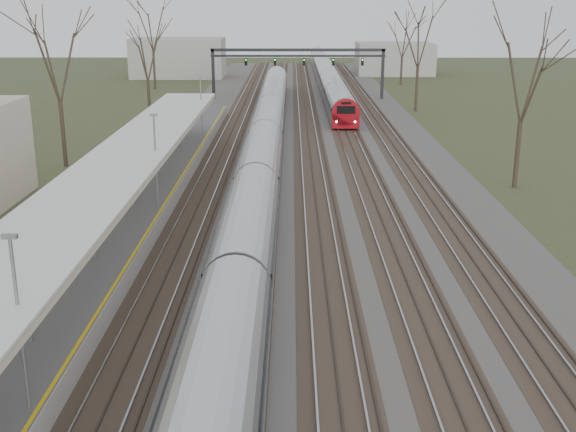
# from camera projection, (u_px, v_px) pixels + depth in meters

# --- Properties ---
(track_bed) EXTENTS (24.00, 160.00, 0.22)m
(track_bed) POSITION_uv_depth(u_px,v_px,m) (301.00, 147.00, 59.35)
(track_bed) COLOR #474442
(track_bed) RESTS_ON ground
(platform) EXTENTS (3.50, 69.00, 1.00)m
(platform) POSITION_uv_depth(u_px,v_px,m) (146.00, 199.00, 42.52)
(platform) COLOR #9E9B93
(platform) RESTS_ON ground
(canopy) EXTENTS (4.10, 50.00, 3.11)m
(canopy) POSITION_uv_depth(u_px,v_px,m) (126.00, 158.00, 37.21)
(canopy) COLOR slate
(canopy) RESTS_ON platform
(signal_gantry) EXTENTS (21.00, 0.59, 6.08)m
(signal_gantry) POSITION_uv_depth(u_px,v_px,m) (298.00, 58.00, 86.65)
(signal_gantry) COLOR black
(signal_gantry) RESTS_ON ground
(tree_west_far) EXTENTS (5.50, 5.50, 11.33)m
(tree_west_far) POSITION_uv_depth(u_px,v_px,m) (56.00, 55.00, 50.44)
(tree_west_far) COLOR #2D231C
(tree_west_far) RESTS_ON ground
(tree_east_far) EXTENTS (5.00, 5.00, 10.30)m
(tree_east_far) POSITION_uv_depth(u_px,v_px,m) (525.00, 75.00, 44.75)
(tree_east_far) COLOR #2D231C
(tree_east_far) RESTS_ON ground
(train_near) EXTENTS (2.62, 90.21, 3.05)m
(train_near) POSITION_uv_depth(u_px,v_px,m) (265.00, 140.00, 54.86)
(train_near) COLOR #9D9FA7
(train_near) RESTS_ON ground
(train_far) EXTENTS (2.62, 75.21, 3.05)m
(train_far) POSITION_uv_depth(u_px,v_px,m) (327.00, 75.00, 101.97)
(train_far) COLOR #9D9FA7
(train_far) RESTS_ON ground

